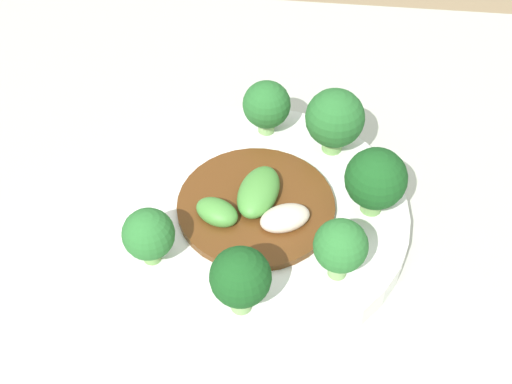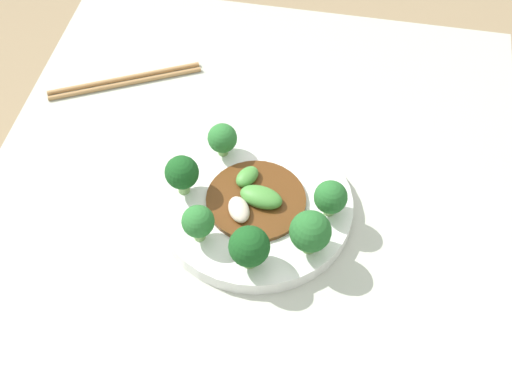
{
  "view_description": "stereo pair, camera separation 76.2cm",
  "coord_description": "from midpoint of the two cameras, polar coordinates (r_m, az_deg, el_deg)",
  "views": [
    {
      "loc": [
        0.03,
        -0.37,
        1.22
      ],
      "look_at": [
        -0.01,
        0.02,
        0.8
      ],
      "focal_mm": 50.0,
      "sensor_mm": 36.0,
      "label": 1
    },
    {
      "loc": [
        0.54,
        0.12,
        1.51
      ],
      "look_at": [
        -0.01,
        0.02,
        0.8
      ],
      "focal_mm": 50.0,
      "sensor_mm": 36.0,
      "label": 2
    }
  ],
  "objects": [
    {
      "name": "broccoli_southeast",
      "position": [
        0.61,
        -24.32,
        -29.28
      ],
      "size": [
        0.04,
        0.04,
        0.05
      ],
      "color": "#89B76B",
      "rests_on": "plate"
    },
    {
      "name": "broccoli_east",
      "position": [
        0.61,
        -19.44,
        -23.95
      ],
      "size": [
        0.05,
        0.05,
        0.06
      ],
      "color": "#7AAD5B",
      "rests_on": "plate"
    },
    {
      "name": "broccoli_north",
      "position": [
        0.67,
        -24.53,
        -15.47
      ],
      "size": [
        0.04,
        0.04,
        0.05
      ],
      "color": "#89B76B",
      "rests_on": "plate"
    },
    {
      "name": "broccoli_south",
      "position": [
        0.63,
        -32.27,
        -30.23
      ],
      "size": [
        0.04,
        0.04,
        0.06
      ],
      "color": "#89B76B",
      "rests_on": "plate"
    },
    {
      "name": "plate",
      "position": [
        0.68,
        -26.59,
        -23.94
      ],
      "size": [
        0.25,
        0.25,
        0.02
      ],
      "color": "white",
      "rests_on": "table"
    },
    {
      "name": "broccoli_northeast",
      "position": [
        0.64,
        -20.35,
        -17.65
      ],
      "size": [
        0.05,
        0.05,
        0.06
      ],
      "color": "#7AAD5B",
      "rests_on": "plate"
    },
    {
      "name": "stirfry_center",
      "position": [
        0.67,
        -27.21,
        -23.61
      ],
      "size": [
        0.13,
        0.13,
        0.02
      ],
      "color": "#5B3314",
      "rests_on": "plate"
    },
    {
      "name": "broccoli_southwest",
      "position": [
        0.68,
        -36.03,
        -25.27
      ],
      "size": [
        0.04,
        0.04,
        0.05
      ],
      "color": "#7AAD5B",
      "rests_on": "plate"
    }
  ]
}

